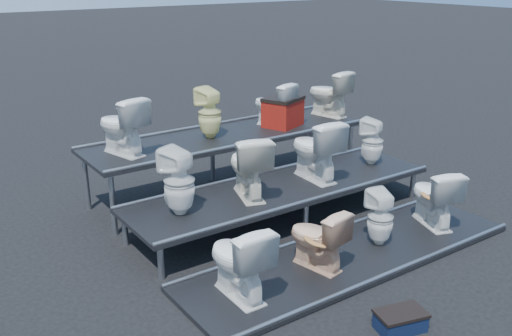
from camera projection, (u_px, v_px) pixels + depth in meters
ground at (282, 219)px, 7.53m from camera, size 80.00×80.00×0.00m
tier_front at (351, 256)px, 6.51m from camera, size 4.20×1.20×0.06m
tier_mid at (282, 203)px, 7.45m from camera, size 4.20×1.20×0.46m
tier_back at (229, 162)px, 8.39m from camera, size 4.20×1.20×0.86m
toilet_0 at (238, 260)px, 5.54m from camera, size 0.45×0.78×0.79m
toilet_1 at (317, 238)px, 6.10m from camera, size 0.50×0.73×0.69m
toilet_2 at (380, 217)px, 6.63m from camera, size 0.35×0.36×0.67m
toilet_3 at (434, 196)px, 7.12m from camera, size 0.65×0.84×0.76m
toilet_4 at (179, 181)px, 6.44m from camera, size 0.47×0.47×0.79m
toilet_5 at (248, 165)px, 6.95m from camera, size 0.67×0.88×0.80m
toilet_6 at (315, 149)px, 7.52m from camera, size 0.51×0.84×0.83m
toilet_7 at (372, 141)px, 8.12m from camera, size 0.40×0.40×0.67m
toilet_8 at (121, 126)px, 7.25m from camera, size 0.60×0.82×0.76m
toilet_9 at (210, 113)px, 7.96m from camera, size 0.38×0.38×0.72m
toilet_10 at (273, 104)px, 8.57m from camera, size 0.55×0.73×0.66m
toilet_11 at (329, 93)px, 9.15m from camera, size 0.54×0.78×0.73m
red_crate at (283, 113)px, 8.61m from camera, size 0.67×0.61×0.40m
step_stool at (400, 322)px, 5.21m from camera, size 0.49×0.36×0.16m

